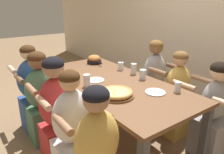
{
  "coord_description": "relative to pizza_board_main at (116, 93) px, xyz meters",
  "views": [
    {
      "loc": [
        1.94,
        -1.4,
        1.66
      ],
      "look_at": [
        0.0,
        0.0,
        0.81
      ],
      "focal_mm": 35.0,
      "sensor_mm": 36.0,
      "label": 1
    }
  ],
  "objects": [
    {
      "name": "diner_far_midright",
      "position": [
        0.04,
        0.92,
        -0.3
      ],
      "size": [
        0.51,
        0.4,
        1.1
      ],
      "rotation": [
        0.0,
        0.0,
        -1.57
      ],
      "color": "gold",
      "rests_on": "ground"
    },
    {
      "name": "restaurant_back_panel",
      "position": [
        -0.37,
        1.88,
        0.8
      ],
      "size": [
        10.0,
        0.06,
        3.2
      ],
      "primitive_type": "cube",
      "color": "beige",
      "rests_on": "ground"
    },
    {
      "name": "drinking_glass_a",
      "position": [
        -0.42,
        0.59,
        0.03
      ],
      "size": [
        0.07,
        0.07,
        0.14
      ],
      "color": "silver",
      "rests_on": "dining_table"
    },
    {
      "name": "diner_near_midright",
      "position": [
        0.0,
        -0.49,
        -0.29
      ],
      "size": [
        0.51,
        0.4,
        1.13
      ],
      "rotation": [
        0.0,
        0.0,
        1.57
      ],
      "color": "silver",
      "rests_on": "ground"
    },
    {
      "name": "pizza_board_main",
      "position": [
        0.0,
        0.0,
        0.0
      ],
      "size": [
        0.35,
        0.35,
        0.06
      ],
      "color": "brown",
      "rests_on": "dining_table"
    },
    {
      "name": "dining_table",
      "position": [
        -0.37,
        0.21,
        -0.11
      ],
      "size": [
        2.09,
        0.96,
        0.76
      ],
      "color": "brown",
      "rests_on": "ground"
    },
    {
      "name": "diner_near_left",
      "position": [
        -1.17,
        -0.49,
        -0.28
      ],
      "size": [
        0.51,
        0.4,
        1.15
      ],
      "rotation": [
        0.0,
        0.0,
        1.57
      ],
      "color": "#2D5193",
      "rests_on": "ground"
    },
    {
      "name": "diner_far_right",
      "position": [
        0.52,
        0.92,
        -0.3
      ],
      "size": [
        0.51,
        0.4,
        1.08
      ],
      "rotation": [
        0.0,
        0.0,
        -1.57
      ],
      "color": "#99999E",
      "rests_on": "ground"
    },
    {
      "name": "skillet_bowl",
      "position": [
        -1.14,
        0.44,
        0.02
      ],
      "size": [
        0.31,
        0.21,
        0.13
      ],
      "color": "black",
      "rests_on": "dining_table"
    },
    {
      "name": "diner_far_center",
      "position": [
        -0.36,
        0.92,
        -0.26
      ],
      "size": [
        0.51,
        0.4,
        1.18
      ],
      "rotation": [
        0.0,
        0.0,
        -1.57
      ],
      "color": "#99999E",
      "rests_on": "ground"
    },
    {
      "name": "drinking_glass_c",
      "position": [
        -0.69,
        -0.18,
        0.02
      ],
      "size": [
        0.08,
        0.08,
        0.11
      ],
      "color": "silver",
      "rests_on": "dining_table"
    },
    {
      "name": "drinking_glass_d",
      "position": [
        -0.39,
        -0.11,
        0.04
      ],
      "size": [
        0.08,
        0.08,
        0.14
      ],
      "color": "silver",
      "rests_on": "dining_table"
    },
    {
      "name": "empty_plate_a",
      "position": [
        0.17,
        0.37,
        -0.02
      ],
      "size": [
        0.21,
        0.21,
        0.02
      ],
      "color": "white",
      "rests_on": "dining_table"
    },
    {
      "name": "diner_near_center",
      "position": [
        -0.34,
        -0.49,
        -0.25
      ],
      "size": [
        0.51,
        0.4,
        1.17
      ],
      "rotation": [
        0.0,
        0.0,
        1.57
      ],
      "color": "#B22D2D",
      "rests_on": "ground"
    },
    {
      "name": "ground_plane",
      "position": [
        -0.37,
        0.21,
        -0.8
      ],
      "size": [
        18.0,
        18.0,
        0.0
      ],
      "primitive_type": "plane",
      "color": "#896B4C",
      "rests_on": "ground"
    },
    {
      "name": "drinking_glass_b",
      "position": [
        0.29,
        0.57,
        0.02
      ],
      "size": [
        0.07,
        0.07,
        0.11
      ],
      "color": "silver",
      "rests_on": "dining_table"
    },
    {
      "name": "cocktail_glass_blue",
      "position": [
        -0.65,
        0.56,
        0.02
      ],
      "size": [
        0.08,
        0.08,
        0.13
      ],
      "color": "silver",
      "rests_on": "dining_table"
    },
    {
      "name": "diner_near_midleft",
      "position": [
        -0.83,
        -0.49,
        -0.27
      ],
      "size": [
        0.51,
        0.4,
        1.13
      ],
      "rotation": [
        0.0,
        0.0,
        1.57
      ],
      "color": "#477556",
      "rests_on": "ground"
    },
    {
      "name": "empty_plate_b",
      "position": [
        -0.49,
        0.06,
        -0.02
      ],
      "size": [
        0.21,
        0.21,
        0.02
      ],
      "color": "white",
      "rests_on": "dining_table"
    },
    {
      "name": "drinking_glass_e",
      "position": [
        -0.2,
        0.54,
        0.03
      ],
      "size": [
        0.08,
        0.08,
        0.12
      ],
      "color": "silver",
      "rests_on": "dining_table"
    }
  ]
}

